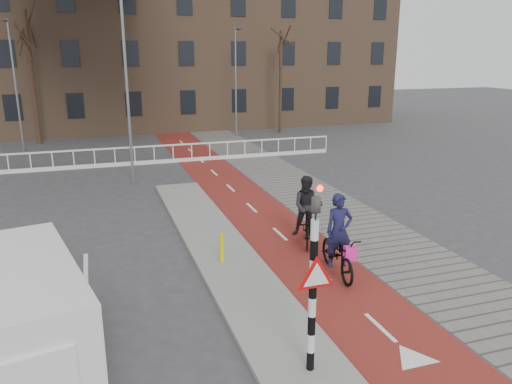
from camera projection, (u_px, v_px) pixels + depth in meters
name	position (u px, v px, depth m)	size (l,w,h in m)	color
ground	(297.00, 316.00, 11.16)	(120.00, 120.00, 0.00)	#38383A
bike_lane	(237.00, 194.00, 20.75)	(2.50, 60.00, 0.01)	maroon
sidewalk	(299.00, 188.00, 21.60)	(3.00, 60.00, 0.01)	slate
curb_island	(222.00, 252.00, 14.59)	(1.80, 16.00, 0.12)	gray
traffic_signal	(314.00, 276.00, 8.59)	(0.80, 0.80, 3.68)	black
bollard	(222.00, 248.00, 13.68)	(0.12, 0.12, 0.80)	yellow
cyclist_near	(338.00, 248.00, 13.09)	(0.98, 2.22, 2.20)	black
cyclist_far	(307.00, 216.00, 15.19)	(1.30, 2.06, 2.13)	black
van	(27.00, 310.00, 9.38)	(2.72, 4.79, 1.94)	white
railing	(74.00, 163.00, 25.10)	(28.00, 0.10, 0.99)	silver
townhouse_row	(96.00, 23.00, 37.38)	(46.00, 10.00, 15.90)	#7F6047
tree_mid	(32.00, 79.00, 31.05)	(0.29, 0.29, 8.18)	black
tree_right	(281.00, 83.00, 35.61)	(0.22, 0.22, 7.13)	black
streetlight_near	(127.00, 87.00, 21.10)	(0.12, 0.12, 8.56)	slate
streetlight_left	(16.00, 87.00, 28.74)	(0.12, 0.12, 7.49)	slate
streetlight_right	(236.00, 83.00, 34.04)	(0.12, 0.12, 7.27)	slate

